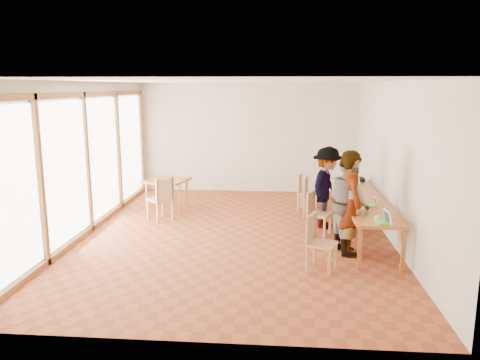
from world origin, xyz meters
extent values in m
plane|color=brown|center=(0.00, 0.00, 0.00)|extent=(8.00, 8.00, 0.00)
cube|color=beige|center=(0.00, 4.00, 1.50)|extent=(6.00, 0.10, 3.00)
cube|color=beige|center=(0.00, -4.00, 1.50)|extent=(6.00, 0.10, 3.00)
cube|color=beige|center=(3.00, 0.00, 1.50)|extent=(0.10, 8.00, 3.00)
cube|color=white|center=(-2.96, 0.00, 1.50)|extent=(0.10, 8.00, 3.00)
cube|color=white|center=(0.00, 0.00, 3.02)|extent=(6.00, 8.00, 0.04)
cube|color=#A46A24|center=(2.50, 0.30, 0.72)|extent=(0.80, 4.00, 0.05)
cube|color=#A46A24|center=(2.16, -1.64, 0.35)|extent=(0.06, 0.06, 0.70)
cube|color=#A46A24|center=(2.16, 2.24, 0.35)|extent=(0.06, 0.06, 0.70)
cube|color=#A46A24|center=(2.84, -1.64, 0.35)|extent=(0.06, 0.06, 0.70)
cube|color=#A46A24|center=(2.84, 2.24, 0.35)|extent=(0.06, 0.06, 0.70)
cube|color=#A46A24|center=(-1.77, 1.75, 0.72)|extent=(0.90, 0.90, 0.05)
cube|color=#A46A24|center=(-2.16, 1.36, 0.35)|extent=(0.05, 0.05, 0.70)
cube|color=#A46A24|center=(-2.16, 2.14, 0.35)|extent=(0.05, 0.05, 0.70)
cube|color=#A46A24|center=(-1.38, 1.36, 0.35)|extent=(0.05, 0.05, 0.70)
cube|color=#A46A24|center=(-1.38, 2.14, 0.35)|extent=(0.05, 0.05, 0.70)
cube|color=tan|center=(1.56, -1.68, 0.43)|extent=(0.55, 0.55, 0.04)
cube|color=tan|center=(1.38, -1.61, 0.67)|extent=(0.20, 0.41, 0.44)
cube|color=tan|center=(1.67, 0.17, 0.41)|extent=(0.53, 0.53, 0.04)
cube|color=tan|center=(1.50, 0.24, 0.64)|extent=(0.20, 0.38, 0.42)
cube|color=tan|center=(1.65, 1.38, 0.44)|extent=(0.52, 0.52, 0.04)
cube|color=tan|center=(1.46, 1.43, 0.68)|extent=(0.14, 0.43, 0.45)
cube|color=tan|center=(1.54, 2.01, 0.42)|extent=(0.50, 0.50, 0.04)
cube|color=tan|center=(1.36, 2.06, 0.65)|extent=(0.14, 0.40, 0.43)
cube|color=tan|center=(-1.74, 0.95, 0.46)|extent=(0.64, 0.64, 0.04)
cube|color=tan|center=(-1.59, 0.81, 0.72)|extent=(0.34, 0.36, 0.47)
imported|color=gray|center=(2.11, -0.88, 0.92)|extent=(0.51, 0.71, 1.84)
imported|color=gray|center=(2.10, -0.73, 0.89)|extent=(0.88, 1.01, 1.79)
imported|color=gray|center=(1.85, 0.67, 0.85)|extent=(1.03, 1.26, 1.70)
cube|color=#4BD23C|center=(2.51, -1.50, 0.76)|extent=(0.23, 0.29, 0.03)
cube|color=white|center=(2.60, -1.49, 0.86)|extent=(0.12, 0.25, 0.22)
cube|color=#4BD23C|center=(2.56, -0.40, 0.76)|extent=(0.16, 0.22, 0.02)
cube|color=white|center=(2.64, -0.40, 0.84)|extent=(0.07, 0.20, 0.18)
cube|color=#4BD23C|center=(2.51, 1.50, 0.76)|extent=(0.25, 0.30, 0.03)
cube|color=white|center=(2.60, 1.53, 0.86)|extent=(0.14, 0.25, 0.21)
imported|color=yellow|center=(2.48, 0.79, 0.80)|extent=(0.13, 0.13, 0.09)
cylinder|color=#207340|center=(2.67, 2.00, 0.89)|extent=(0.07, 0.07, 0.28)
cylinder|color=silver|center=(2.31, 1.34, 0.80)|extent=(0.07, 0.07, 0.09)
cylinder|color=white|center=(2.47, -1.29, 0.78)|extent=(0.08, 0.08, 0.06)
cube|color=#D7305E|center=(2.76, -1.19, 0.76)|extent=(0.05, 0.10, 0.01)
cube|color=black|center=(2.74, 1.89, 0.80)|extent=(0.16, 0.26, 0.09)
camera|label=1|loc=(0.84, -8.87, 2.91)|focal=35.00mm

